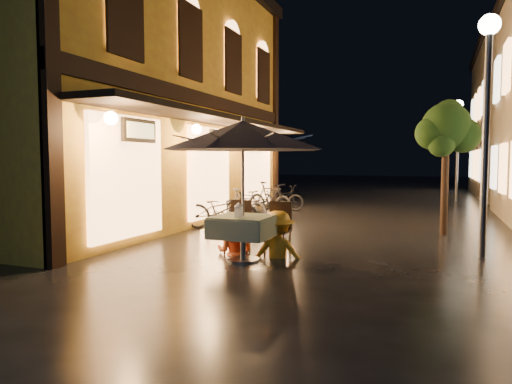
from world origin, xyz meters
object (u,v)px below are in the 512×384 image
at_px(person_orange, 235,214).
at_px(person_yellow, 278,212).
at_px(bicycle_0, 222,210).
at_px(cafe_table, 243,227).
at_px(streetlamp_near, 487,91).
at_px(patio_umbrella, 243,135).
at_px(table_lantern, 239,209).

relative_size(person_orange, person_yellow, 0.92).
height_order(person_orange, bicycle_0, person_orange).
bearing_deg(person_yellow, person_orange, -9.29).
bearing_deg(bicycle_0, cafe_table, -162.51).
bearing_deg(cafe_table, streetlamp_near, 24.97).
xyz_separation_m(patio_umbrella, table_lantern, (-0.00, -0.18, -1.23)).
bearing_deg(bicycle_0, streetlamp_near, -117.18).
relative_size(person_yellow, bicycle_0, 0.86).
bearing_deg(cafe_table, person_orange, 126.24).
bearing_deg(cafe_table, person_yellow, 50.86).
xyz_separation_m(streetlamp_near, table_lantern, (-3.84, -1.97, -2.00)).
bearing_deg(patio_umbrella, bicycle_0, 121.69).
height_order(patio_umbrella, bicycle_0, patio_umbrella).
relative_size(cafe_table, person_orange, 0.66).
relative_size(streetlamp_near, patio_umbrella, 1.54).
bearing_deg(table_lantern, patio_umbrella, 90.00).
bearing_deg(person_orange, table_lantern, 113.48).
xyz_separation_m(table_lantern, person_yellow, (0.45, 0.73, -0.11)).
relative_size(patio_umbrella, bicycle_0, 1.47).
xyz_separation_m(cafe_table, table_lantern, (0.00, -0.18, 0.33)).
bearing_deg(streetlamp_near, person_yellow, -159.97).
xyz_separation_m(person_orange, bicycle_0, (-1.54, 2.59, -0.25)).
relative_size(cafe_table, person_yellow, 0.61).
relative_size(streetlamp_near, table_lantern, 16.92).
relative_size(cafe_table, table_lantern, 3.96).
height_order(person_orange, person_yellow, person_yellow).
relative_size(person_orange, bicycle_0, 0.80).
xyz_separation_m(streetlamp_near, cafe_table, (-3.84, -1.79, -2.33)).
height_order(cafe_table, person_orange, person_orange).
distance_m(table_lantern, bicycle_0, 3.84).
xyz_separation_m(streetlamp_near, patio_umbrella, (-3.84, -1.79, -0.77)).
distance_m(cafe_table, patio_umbrella, 1.56).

